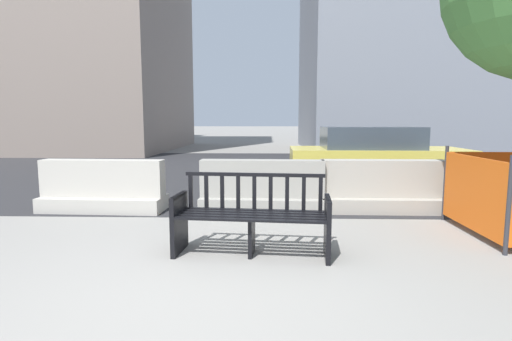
# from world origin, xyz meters

# --- Properties ---
(ground_plane) EXTENTS (200.00, 200.00, 0.00)m
(ground_plane) POSITION_xyz_m (0.00, 0.00, 0.00)
(ground_plane) COLOR gray
(street_asphalt) EXTENTS (120.00, 12.00, 0.01)m
(street_asphalt) POSITION_xyz_m (0.00, 8.70, 0.00)
(street_asphalt) COLOR #28282B
(street_asphalt) RESTS_ON ground
(street_bench) EXTENTS (1.73, 0.67, 0.88)m
(street_bench) POSITION_xyz_m (0.48, 1.07, 0.40)
(street_bench) COLOR black
(street_bench) RESTS_ON ground
(jersey_barrier_centre) EXTENTS (2.02, 0.74, 0.84)m
(jersey_barrier_centre) POSITION_xyz_m (0.55, 3.19, 0.34)
(jersey_barrier_centre) COLOR gray
(jersey_barrier_centre) RESTS_ON ground
(jersey_barrier_left) EXTENTS (2.03, 0.76, 0.84)m
(jersey_barrier_left) POSITION_xyz_m (-2.05, 3.14, 0.34)
(jersey_barrier_left) COLOR #ADA89E
(jersey_barrier_left) RESTS_ON ground
(jersey_barrier_right) EXTENTS (2.01, 0.70, 0.84)m
(jersey_barrier_right) POSITION_xyz_m (2.51, 3.26, 0.34)
(jersey_barrier_right) COLOR #9E998E
(jersey_barrier_right) RESTS_ON ground
(car_taxi_near) EXTENTS (4.08, 1.87, 1.33)m
(car_taxi_near) POSITION_xyz_m (3.18, 6.33, 0.68)
(car_taxi_near) COLOR #DBC64C
(car_taxi_near) RESTS_ON ground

